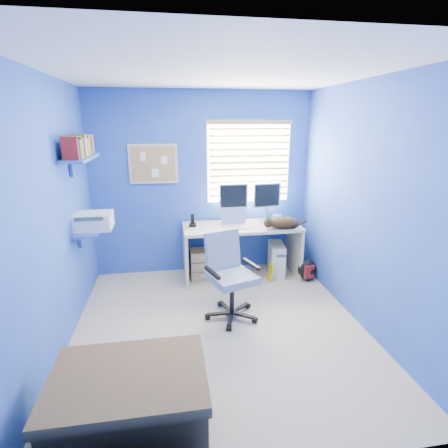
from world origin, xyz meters
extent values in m
cube|color=tan|center=(0.00, 0.00, 0.00)|extent=(3.00, 3.20, 0.00)
cube|color=white|center=(0.00, 0.00, 2.50)|extent=(3.00, 3.20, 0.00)
cube|color=#2A44B8|center=(0.00, 1.60, 1.25)|extent=(3.00, 0.01, 2.50)
cube|color=#2A44B8|center=(0.00, -1.60, 1.25)|extent=(3.00, 0.01, 2.50)
cube|color=#2A44B8|center=(-1.50, 0.00, 1.25)|extent=(0.01, 3.20, 2.50)
cube|color=#2A44B8|center=(1.50, 0.00, 1.25)|extent=(0.01, 3.20, 2.50)
cube|color=tan|center=(0.49, 1.26, 0.37)|extent=(1.57, 0.65, 0.74)
cube|color=silver|center=(0.39, 1.19, 0.85)|extent=(0.35, 0.29, 0.22)
cube|color=silver|center=(0.41, 1.46, 1.01)|extent=(0.40, 0.12, 0.54)
cube|color=silver|center=(0.88, 1.44, 1.01)|extent=(0.41, 0.17, 0.54)
cube|color=black|center=(-0.17, 1.32, 0.82)|extent=(0.10, 0.12, 0.17)
imported|color=#197F79|center=(0.89, 1.32, 0.79)|extent=(0.10, 0.09, 0.10)
cylinder|color=silver|center=(1.05, 1.45, 0.78)|extent=(0.13, 0.13, 0.07)
ellipsoid|color=black|center=(1.00, 1.04, 0.81)|extent=(0.43, 0.25, 0.15)
cube|color=beige|center=(1.00, 1.24, 0.23)|extent=(0.25, 0.46, 0.45)
cube|color=tan|center=(-0.04, 1.30, 0.20)|extent=(0.35, 0.28, 0.41)
cube|color=yellow|center=(0.86, 1.04, 0.12)|extent=(0.03, 0.17, 0.24)
ellipsoid|color=black|center=(1.35, 0.98, 0.15)|extent=(0.30, 0.26, 0.30)
cube|color=brown|center=(-0.79, -1.16, 0.24)|extent=(0.99, 0.71, 0.48)
cylinder|color=black|center=(0.17, 0.20, 0.03)|extent=(0.70, 0.70, 0.06)
cylinder|color=black|center=(0.17, 0.20, 0.25)|extent=(0.06, 0.06, 0.38)
cube|color=#9BA0B0|center=(0.17, 0.20, 0.48)|extent=(0.57, 0.57, 0.08)
cube|color=#9BA0B0|center=(0.09, 0.40, 0.73)|extent=(0.40, 0.19, 0.43)
cube|color=white|center=(0.65, 1.59, 1.55)|extent=(1.15, 0.01, 1.10)
cube|color=#B0864E|center=(0.65, 1.56, 1.55)|extent=(1.10, 0.03, 1.00)
cube|color=tan|center=(-0.65, 1.58, 1.55)|extent=(0.64, 0.02, 0.52)
cube|color=tan|center=(-0.65, 1.57, 1.55)|extent=(0.58, 0.01, 0.46)
cube|color=#3656A9|center=(-1.36, 0.75, 0.92)|extent=(0.26, 0.55, 0.03)
cube|color=silver|center=(-1.32, 0.75, 1.02)|extent=(0.42, 0.34, 0.18)
cube|color=#3656A9|center=(-1.37, 0.75, 1.72)|extent=(0.24, 0.90, 0.03)
cube|color=navy|center=(-1.38, 0.75, 1.84)|extent=(0.15, 0.80, 0.22)
camera|label=1|loc=(-0.47, -3.18, 2.09)|focal=28.00mm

